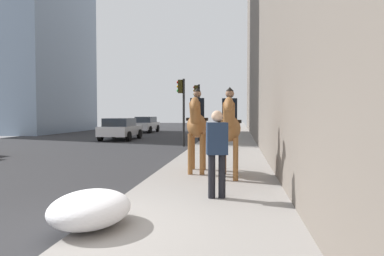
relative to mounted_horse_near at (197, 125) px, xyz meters
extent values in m
cube|color=gray|center=(-5.07, -0.49, -1.39)|extent=(120.00, 3.27, 0.12)
ellipsoid|color=brown|center=(0.08, 0.00, -0.04)|extent=(1.53, 0.63, 0.66)
cylinder|color=brown|center=(-0.36, -0.18, -0.78)|extent=(0.13, 0.13, 1.10)
cylinder|color=brown|center=(-0.38, 0.14, -0.78)|extent=(0.13, 0.13, 1.10)
cylinder|color=brown|center=(0.54, -0.13, -0.78)|extent=(0.13, 0.13, 1.10)
cylinder|color=brown|center=(0.52, 0.19, -0.78)|extent=(0.13, 0.13, 1.10)
cylinder|color=brown|center=(-0.69, -0.03, 0.31)|extent=(0.65, 0.31, 0.68)
ellipsoid|color=brown|center=(-0.90, -0.04, 0.56)|extent=(0.64, 0.25, 0.49)
cylinder|color=black|center=(0.79, 0.04, -0.13)|extent=(0.29, 0.11, 0.55)
cube|color=black|center=(0.13, 0.01, 0.15)|extent=(0.47, 0.62, 0.08)
cube|color=black|center=(0.13, 0.01, 0.46)|extent=(0.30, 0.39, 0.55)
sphere|color=#8C664C|center=(0.13, 0.01, 0.86)|extent=(0.22, 0.22, 0.22)
cone|color=black|center=(0.13, 0.01, 0.98)|extent=(0.21, 0.21, 0.10)
ellipsoid|color=brown|center=(-0.69, -0.92, -0.08)|extent=(1.50, 0.56, 0.66)
cylinder|color=brown|center=(-1.14, -1.08, -0.80)|extent=(0.13, 0.13, 1.06)
cylinder|color=brown|center=(-1.14, -0.76, -0.80)|extent=(0.13, 0.13, 1.06)
cylinder|color=brown|center=(-0.24, -1.08, -0.80)|extent=(0.13, 0.13, 1.06)
cylinder|color=brown|center=(-0.24, -0.76, -0.80)|extent=(0.13, 0.13, 1.06)
cylinder|color=brown|center=(-1.46, -0.92, 0.27)|extent=(0.63, 0.28, 0.68)
ellipsoid|color=brown|center=(-1.67, -0.92, 0.52)|extent=(0.63, 0.22, 0.49)
cylinder|color=black|center=(0.02, -0.92, -0.18)|extent=(0.28, 0.10, 0.55)
cube|color=black|center=(-0.64, -0.92, 0.10)|extent=(0.44, 0.60, 0.08)
cube|color=black|center=(-0.64, -0.92, 0.42)|extent=(0.28, 0.38, 0.55)
sphere|color=#8C664C|center=(-0.64, -0.92, 0.81)|extent=(0.22, 0.22, 0.22)
cone|color=black|center=(-0.64, -0.92, 0.93)|extent=(0.20, 0.20, 0.10)
cylinder|color=black|center=(-3.03, -0.63, -0.91)|extent=(0.14, 0.14, 0.85)
cylinder|color=black|center=(-2.99, -0.83, -0.91)|extent=(0.14, 0.14, 0.85)
cube|color=#1E2D47|center=(-3.01, -0.73, -0.17)|extent=(0.33, 0.44, 0.62)
sphere|color=#D8AD8C|center=(-3.01, -0.73, 0.26)|extent=(0.22, 0.22, 0.22)
cube|color=silver|center=(13.21, 6.59, -0.83)|extent=(4.29, 1.90, 0.60)
cube|color=#262D38|center=(12.96, 6.59, -0.27)|extent=(2.31, 1.65, 0.52)
cylinder|color=black|center=(14.52, 7.53, -1.13)|extent=(0.64, 0.23, 0.64)
cylinder|color=black|center=(14.55, 5.70, -1.13)|extent=(0.64, 0.23, 0.64)
cylinder|color=black|center=(11.88, 7.49, -1.13)|extent=(0.64, 0.23, 0.64)
cylinder|color=black|center=(11.91, 5.65, -1.13)|extent=(0.64, 0.23, 0.64)
cube|color=silver|center=(22.36, 7.32, -0.83)|extent=(4.41, 1.72, 0.60)
cube|color=#262D38|center=(22.62, 7.31, -0.27)|extent=(2.41, 1.49, 0.52)
cylinder|color=black|center=(20.99, 6.52, -1.13)|extent=(0.64, 0.23, 0.64)
cylinder|color=black|center=(21.02, 8.16, -1.13)|extent=(0.64, 0.23, 0.64)
cylinder|color=black|center=(23.70, 6.47, -1.13)|extent=(0.64, 0.23, 0.64)
cylinder|color=black|center=(23.73, 8.11, -1.13)|extent=(0.64, 0.23, 0.64)
cylinder|color=black|center=(8.97, 1.73, 0.34)|extent=(0.12, 0.12, 3.58)
cube|color=#2D280C|center=(8.97, 1.91, 1.73)|extent=(0.20, 0.24, 0.70)
sphere|color=red|center=(8.97, 2.04, 1.95)|extent=(0.14, 0.14, 0.14)
sphere|color=orange|center=(8.97, 2.04, 1.73)|extent=(0.14, 0.14, 0.14)
sphere|color=green|center=(8.97, 2.04, 1.51)|extent=(0.14, 0.14, 0.14)
cylinder|color=black|center=(13.34, 1.39, 0.36)|extent=(0.12, 0.12, 3.62)
cube|color=#2D280C|center=(13.34, 1.57, 1.77)|extent=(0.20, 0.24, 0.70)
sphere|color=red|center=(13.34, 1.70, 1.99)|extent=(0.14, 0.14, 0.14)
sphere|color=orange|center=(13.34, 1.70, 1.77)|extent=(0.14, 0.14, 0.14)
sphere|color=green|center=(13.34, 1.70, 1.55)|extent=(0.14, 0.14, 0.14)
ellipsoid|color=white|center=(-5.00, 1.00, -1.08)|extent=(1.48, 1.14, 0.51)
camera|label=1|loc=(-10.00, -1.14, 0.32)|focal=33.97mm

